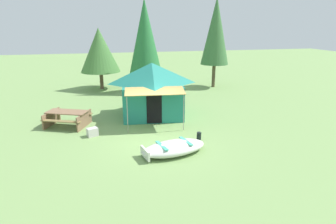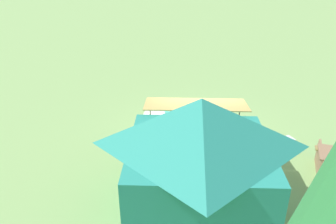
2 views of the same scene
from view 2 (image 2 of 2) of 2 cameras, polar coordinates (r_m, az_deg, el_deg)
name	(u,v)px [view 2 (image 2 of 2)]	position (r m, az deg, el deg)	size (l,w,h in m)	color
ground_plane	(197,136)	(11.14, 4.98, -4.22)	(80.00, 80.00, 0.00)	#799D58
beached_rowboat	(178,110)	(12.34, 1.70, 0.29)	(2.81, 1.77, 0.47)	silver
canvas_cabin_tent	(199,156)	(7.41, 5.39, -7.52)	(3.66, 4.45, 2.88)	#248274
cooler_box	(286,144)	(10.94, 19.65, -5.24)	(0.46, 0.32, 0.38)	silver
fuel_can	(140,127)	(11.34, -4.84, -2.67)	(0.20, 0.20, 0.34)	black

